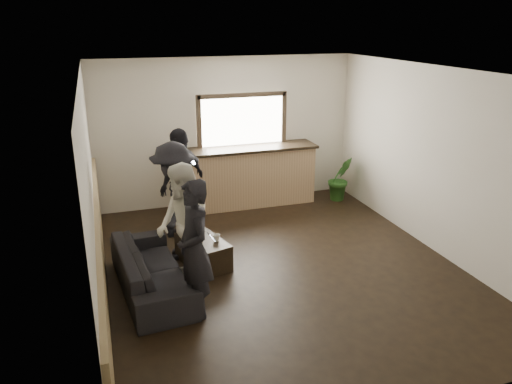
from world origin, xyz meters
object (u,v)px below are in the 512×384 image
object	(u,v)px
cup_b	(216,238)
person_d	(182,183)
person_a	(194,250)
coffee_table	(203,252)
person_c	(175,201)
bar_counter	(246,173)
cup_a	(192,233)
potted_plant	(340,178)
sofa	(152,269)
person_b	(183,227)

from	to	relation	value
cup_b	person_d	bearing A→B (deg)	100.61
person_d	person_a	bearing A→B (deg)	39.72
coffee_table	person_c	bearing A→B (deg)	128.30
bar_counter	coffee_table	distance (m)	2.66
person_a	person_c	world-z (taller)	person_c
bar_counter	person_c	xyz separation A→B (m)	(-1.67, -1.85, 0.25)
cup_a	person_c	world-z (taller)	person_c
potted_plant	person_a	xyz separation A→B (m)	(-3.55, -3.16, 0.42)
coffee_table	cup_a	distance (m)	0.32
person_d	bar_counter	bearing A→B (deg)	173.55
sofa	person_a	world-z (taller)	person_a
person_c	coffee_table	bearing A→B (deg)	52.23
bar_counter	cup_a	size ratio (longest dim) A/B	22.74
potted_plant	person_d	distance (m)	3.38
coffee_table	potted_plant	distance (m)	3.74
cup_a	person_b	xyz separation A→B (m)	(-0.23, -0.66, 0.40)
person_a	person_d	xyz separation A→B (m)	(0.29, 2.43, 0.05)
person_b	bar_counter	bearing A→B (deg)	138.23
person_b	person_d	xyz separation A→B (m)	(0.29, 1.69, 0.06)
person_a	coffee_table	bearing A→B (deg)	157.01
bar_counter	cup_b	world-z (taller)	bar_counter
coffee_table	person_a	bearing A→B (deg)	-105.75
potted_plant	coffee_table	bearing A→B (deg)	-149.02
bar_counter	person_d	xyz separation A→B (m)	(-1.41, -1.07, 0.27)
potted_plant	person_b	size ratio (longest dim) A/B	0.52
person_d	cup_b	bearing A→B (deg)	57.09
cup_a	person_a	bearing A→B (deg)	-99.15
cup_b	person_d	distance (m)	1.39
potted_plant	sofa	bearing A→B (deg)	-148.84
cup_a	potted_plant	distance (m)	3.76
bar_counter	person_b	world-z (taller)	bar_counter
coffee_table	potted_plant	xyz separation A→B (m)	(3.20, 1.92, 0.24)
sofa	potted_plant	xyz separation A→B (m)	(4.00, 2.42, 0.15)
potted_plant	person_d	world-z (taller)	person_d
cup_a	cup_b	distance (m)	0.41
bar_counter	person_d	size ratio (longest dim) A/B	1.49
bar_counter	potted_plant	bearing A→B (deg)	-10.12
person_d	potted_plant	bearing A→B (deg)	149.21
bar_counter	potted_plant	distance (m)	1.89
sofa	person_d	xyz separation A→B (m)	(0.74, 1.68, 0.61)
bar_counter	cup_b	bearing A→B (deg)	-116.37
sofa	potted_plant	distance (m)	4.68
coffee_table	cup_a	bearing A→B (deg)	128.52
sofa	cup_a	bearing A→B (deg)	-51.15
cup_b	person_a	xyz separation A→B (m)	(-0.53, -1.13, 0.41)
cup_a	person_b	bearing A→B (deg)	-108.82
bar_counter	person_c	distance (m)	2.50
person_a	person_d	bearing A→B (deg)	165.99
coffee_table	person_a	size ratio (longest dim) A/B	0.53
bar_counter	person_b	xyz separation A→B (m)	(-1.70, -2.76, 0.21)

